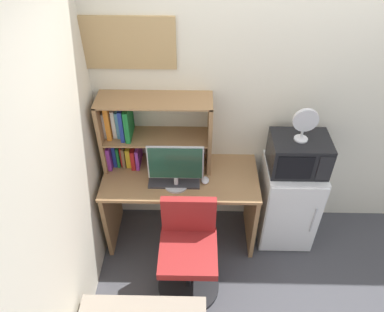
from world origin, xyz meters
name	(u,v)px	position (x,y,z in m)	size (l,w,h in m)	color
wall_back	(335,105)	(0.40, 0.02, 1.30)	(6.40, 0.04, 2.60)	silver
wall_left	(21,273)	(-1.62, -1.60, 1.30)	(0.04, 4.40, 2.60)	silver
desk	(181,195)	(-0.88, -0.30, 0.54)	(1.34, 0.60, 0.78)	#997047
hutch_bookshelf	(138,132)	(-1.24, -0.13, 1.11)	(0.92, 0.29, 0.66)	#997047
monitor	(176,166)	(-0.91, -0.42, 1.00)	(0.45, 0.20, 0.41)	#B7B7BC
keyboard	(174,182)	(-0.93, -0.39, 0.79)	(0.43, 0.14, 0.02)	#333338
computer_mouse	(205,180)	(-0.67, -0.37, 0.79)	(0.06, 0.09, 0.03)	silver
mini_fridge	(287,202)	(0.10, -0.26, 0.43)	(0.49, 0.49, 0.86)	white
microwave	(299,154)	(0.10, -0.26, 1.00)	(0.47, 0.36, 0.30)	black
desk_fan	(305,123)	(0.09, -0.27, 1.32)	(0.20, 0.11, 0.29)	silver
desk_chair	(188,254)	(-0.80, -0.83, 0.40)	(0.53, 0.53, 0.88)	black
wall_corkboard	(126,43)	(-1.28, -0.01, 1.84)	(0.75, 0.02, 0.40)	tan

